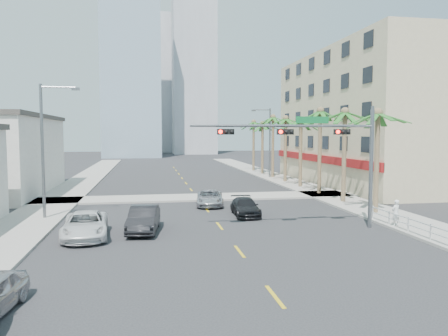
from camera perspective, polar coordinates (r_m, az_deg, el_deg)
name	(u,v)px	position (r m, az deg, el deg)	size (l,w,h in m)	color
ground	(260,278)	(17.95, 4.78, -14.16)	(260.00, 260.00, 0.00)	#262628
sidewalk_right	(333,197)	(40.34, 14.11, -3.72)	(4.00, 120.00, 0.15)	gray
sidewalk_left	(52,205)	(37.66, -21.60, -4.48)	(4.00, 120.00, 0.15)	gray
sidewalk_cross	(198,197)	(39.10, -3.45, -3.85)	(80.00, 4.00, 0.15)	gray
building_right	(380,118)	(53.42, 19.72, 6.11)	(15.25, 28.00, 15.00)	#C4B28A
tower_far_left	(131,60)	(112.99, -12.01, 13.69)	(14.00, 14.00, 48.00)	#99B2C6
tower_far_right	(194,49)	(129.44, -3.99, 15.27)	(12.00, 12.00, 60.00)	#ADADB2
tower_far_center	(151,86)	(142.27, -9.51, 10.58)	(16.00, 16.00, 42.00)	#ADADB2
traffic_signal_mast	(322,145)	(26.43, 12.64, 2.92)	(11.12, 0.54, 7.20)	slate
palm_tree_0	(378,115)	(32.64, 19.46, 6.60)	(4.80, 4.80, 7.80)	brown
palm_tree_1	(345,113)	(37.27, 15.53, 6.93)	(4.80, 4.80, 8.16)	brown
palm_tree_2	(320,112)	(42.04, 12.47, 7.16)	(4.80, 4.80, 8.52)	brown
palm_tree_3	(301,121)	(46.86, 10.02, 6.06)	(4.80, 4.80, 7.80)	brown
palm_tree_4	(286,119)	(51.79, 8.05, 6.31)	(4.80, 4.80, 8.16)	brown
palm_tree_5	(273,118)	(56.77, 6.42, 6.52)	(4.80, 4.80, 8.52)	brown
palm_tree_6	(263,124)	(61.75, 5.05, 5.71)	(4.80, 4.80, 7.80)	brown
palm_tree_7	(254,123)	(66.80, 3.90, 5.93)	(4.80, 4.80, 8.16)	brown
streetlight_left	(46,144)	(31.16, -22.28, 2.91)	(2.55, 0.25, 9.00)	slate
streetlight_right	(268,139)	(56.57, 5.81, 3.77)	(2.55, 0.25, 9.00)	slate
guardrail	(408,222)	(27.28, 22.93, -6.57)	(0.08, 8.08, 1.00)	silver
car_parked_far	(85,225)	(25.43, -17.66, -7.13)	(2.35, 5.10, 1.42)	silver
car_lane_left	(144,219)	(26.15, -10.45, -6.59)	(1.57, 4.52, 1.49)	black
car_lane_center	(210,198)	(34.94, -1.86, -3.94)	(2.06, 4.46, 1.24)	#B4B4B9
car_lane_right	(245,207)	(30.82, 2.78, -5.09)	(1.71, 4.21, 1.22)	black
pedestrian	(396,213)	(28.54, 21.52, -5.47)	(0.59, 0.39, 1.61)	white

